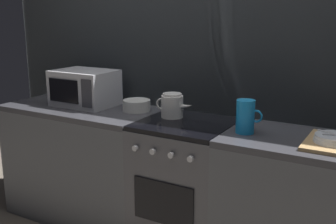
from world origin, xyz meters
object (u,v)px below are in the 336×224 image
Objects in this scene: stove_unit at (186,186)px; dish_pile at (335,141)px; microwave at (85,88)px; kettle at (172,106)px; pitcher at (246,117)px; mixing_bowl at (137,105)px.

dish_pile reaches higher than stove_unit.
stove_unit is 1.96× the size of microwave.
kettle is 0.57m from pitcher.
dish_pile is at bearing -5.18° from kettle.
microwave is 2.30× the size of pitcher.
dish_pile is (1.06, -0.10, -0.06)m from kettle.
microwave is 0.77m from kettle.
kettle is at bearing 155.93° from stove_unit.
stove_unit is 1.08m from microwave.
kettle is at bearing -6.48° from mixing_bowl.
mixing_bowl reaches higher than stove_unit.
mixing_bowl is at bearing 173.52° from kettle.
kettle reaches higher than stove_unit.
pitcher is at bearing -10.93° from kettle.
mixing_bowl is 1.00× the size of pitcher.
mixing_bowl is 0.50× the size of dish_pile.
mixing_bowl is (0.45, 0.04, -0.10)m from microwave.
mixing_bowl is at bearing 167.81° from stove_unit.
microwave is (-0.91, 0.06, 0.59)m from stove_unit.
stove_unit is 4.50× the size of pitcher.
stove_unit is at bearing -12.19° from mixing_bowl.
dish_pile is at bearing -2.04° from stove_unit.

